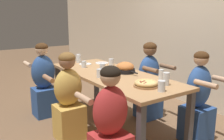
% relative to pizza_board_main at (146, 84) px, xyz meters
% --- Properties ---
extents(ground_plane, '(18.00, 18.00, 0.00)m').
position_rel_pizza_board_main_xyz_m(ground_plane, '(-0.72, 0.03, -0.80)').
color(ground_plane, brown).
rests_on(ground_plane, ground).
extents(restaurant_back_panel, '(10.00, 0.06, 3.20)m').
position_rel_pizza_board_main_xyz_m(restaurant_back_panel, '(-0.72, 1.72, 0.80)').
color(restaurant_back_panel, beige).
rests_on(restaurant_back_panel, ground).
extents(dining_table, '(2.20, 0.85, 0.77)m').
position_rel_pizza_board_main_xyz_m(dining_table, '(-0.72, 0.03, -0.11)').
color(dining_table, tan).
rests_on(dining_table, ground).
extents(pizza_board_main, '(0.28, 0.28, 0.06)m').
position_rel_pizza_board_main_xyz_m(pizza_board_main, '(0.00, 0.00, 0.00)').
color(pizza_board_main, '#996B42').
rests_on(pizza_board_main, dining_table).
extents(skillet_bowl, '(0.40, 0.28, 0.15)m').
position_rel_pizza_board_main_xyz_m(skillet_bowl, '(-0.67, 0.22, 0.03)').
color(skillet_bowl, black).
rests_on(skillet_bowl, dining_table).
extents(empty_plate_a, '(0.20, 0.20, 0.02)m').
position_rel_pizza_board_main_xyz_m(empty_plate_a, '(-1.49, 0.03, -0.03)').
color(empty_plate_a, white).
rests_on(empty_plate_a, dining_table).
extents(empty_plate_b, '(0.21, 0.21, 0.02)m').
position_rel_pizza_board_main_xyz_m(empty_plate_b, '(-1.41, 0.30, -0.03)').
color(empty_plate_b, white).
rests_on(empty_plate_b, dining_table).
extents(drinking_glass_a, '(0.08, 0.08, 0.11)m').
position_rel_pizza_board_main_xyz_m(drinking_glass_a, '(-0.64, -0.22, 0.02)').
color(drinking_glass_a, silver).
rests_on(drinking_glass_a, dining_table).
extents(drinking_glass_b, '(0.08, 0.08, 0.10)m').
position_rel_pizza_board_main_xyz_m(drinking_glass_b, '(-1.29, -0.10, 0.01)').
color(drinking_glass_b, silver).
rests_on(drinking_glass_b, dining_table).
extents(drinking_glass_c, '(0.08, 0.08, 0.11)m').
position_rel_pizza_board_main_xyz_m(drinking_glass_c, '(-1.19, 0.33, 0.02)').
color(drinking_glass_c, silver).
rests_on(drinking_glass_c, dining_table).
extents(drinking_glass_d, '(0.08, 0.08, 0.15)m').
position_rel_pizza_board_main_xyz_m(drinking_glass_d, '(-0.75, -0.10, 0.04)').
color(drinking_glass_d, silver).
rests_on(drinking_glass_d, dining_table).
extents(drinking_glass_e, '(0.08, 0.08, 0.12)m').
position_rel_pizza_board_main_xyz_m(drinking_glass_e, '(0.23, 0.01, 0.02)').
color(drinking_glass_e, silver).
rests_on(drinking_glass_e, dining_table).
extents(drinking_glass_f, '(0.08, 0.08, 0.15)m').
position_rel_pizza_board_main_xyz_m(drinking_glass_f, '(0.09, 0.22, 0.03)').
color(drinking_glass_f, silver).
rests_on(drinking_glass_f, dining_table).
extents(drinking_glass_g, '(0.06, 0.06, 0.12)m').
position_rel_pizza_board_main_xyz_m(drinking_glass_g, '(-0.13, 0.37, 0.03)').
color(drinking_glass_g, silver).
rests_on(drinking_glass_g, dining_table).
extents(drinking_glass_h, '(0.08, 0.08, 0.14)m').
position_rel_pizza_board_main_xyz_m(drinking_glass_h, '(-1.70, 0.02, 0.04)').
color(drinking_glass_h, silver).
rests_on(drinking_glass_h, dining_table).
extents(diner_near_left, '(0.51, 0.40, 1.15)m').
position_rel_pizza_board_main_xyz_m(diner_near_left, '(-1.65, -0.61, -0.28)').
color(diner_near_left, '#2D5193').
rests_on(diner_near_left, ground).
extents(diner_far_right, '(0.51, 0.40, 1.14)m').
position_rel_pizza_board_main_xyz_m(diner_far_right, '(0.21, 0.68, -0.29)').
color(diner_far_right, '#2D5193').
rests_on(diner_far_right, ground).
extents(diner_far_center, '(0.51, 0.40, 1.16)m').
position_rel_pizza_board_main_xyz_m(diner_far_center, '(-0.68, 0.68, -0.27)').
color(diner_far_center, '#2D5193').
rests_on(diner_far_center, ground).
extents(diner_near_right, '(0.51, 0.40, 1.12)m').
position_rel_pizza_board_main_xyz_m(diner_near_right, '(0.19, -0.61, -0.29)').
color(diner_near_right, '#B22D2D').
rests_on(diner_near_right, ground).
extents(diner_near_center, '(0.51, 0.40, 1.12)m').
position_rel_pizza_board_main_xyz_m(diner_near_center, '(-0.74, -0.61, -0.28)').
color(diner_near_center, gold).
rests_on(diner_near_center, ground).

